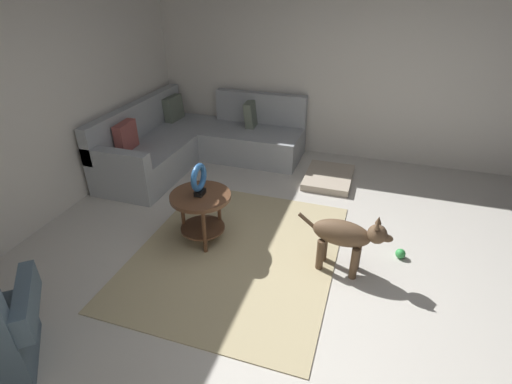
% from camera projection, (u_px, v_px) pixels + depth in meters
% --- Properties ---
extents(ground_plane, '(6.00, 6.00, 0.10)m').
position_uv_depth(ground_plane, '(303.00, 282.00, 3.57)').
color(ground_plane, beige).
extents(wall_back, '(6.00, 0.12, 2.70)m').
position_uv_depth(wall_back, '(7.00, 103.00, 3.67)').
color(wall_back, silver).
rests_on(wall_back, ground_plane).
extents(wall_right, '(0.12, 6.00, 2.70)m').
position_uv_depth(wall_right, '(354.00, 63.00, 5.31)').
color(wall_right, silver).
rests_on(wall_right, ground_plane).
extents(area_rug, '(2.30, 1.90, 0.01)m').
position_uv_depth(area_rug, '(237.00, 252.00, 3.85)').
color(area_rug, tan).
rests_on(area_rug, ground_plane).
extents(sectional_couch, '(2.20, 2.25, 0.88)m').
position_uv_depth(sectional_couch, '(196.00, 143.00, 5.59)').
color(sectional_couch, '#9EA3A8').
rests_on(sectional_couch, ground_plane).
extents(side_table, '(0.60, 0.60, 0.54)m').
position_uv_depth(side_table, '(201.00, 205.00, 3.84)').
color(side_table, brown).
rests_on(side_table, ground_plane).
extents(torus_sculpture, '(0.28, 0.08, 0.33)m').
position_uv_depth(torus_sculpture, '(199.00, 179.00, 3.70)').
color(torus_sculpture, black).
rests_on(torus_sculpture, side_table).
extents(dog_bed_mat, '(0.80, 0.60, 0.09)m').
position_uv_depth(dog_bed_mat, '(329.00, 177.00, 5.18)').
color(dog_bed_mat, '#B2A38E').
rests_on(dog_bed_mat, ground_plane).
extents(dog, '(0.26, 0.85, 0.63)m').
position_uv_depth(dog, '(346.00, 237.00, 3.45)').
color(dog, brown).
rests_on(dog, ground_plane).
extents(dog_toy_ball, '(0.10, 0.10, 0.10)m').
position_uv_depth(dog_toy_ball, '(400.00, 254.00, 3.77)').
color(dog_toy_ball, green).
rests_on(dog_toy_ball, ground_plane).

